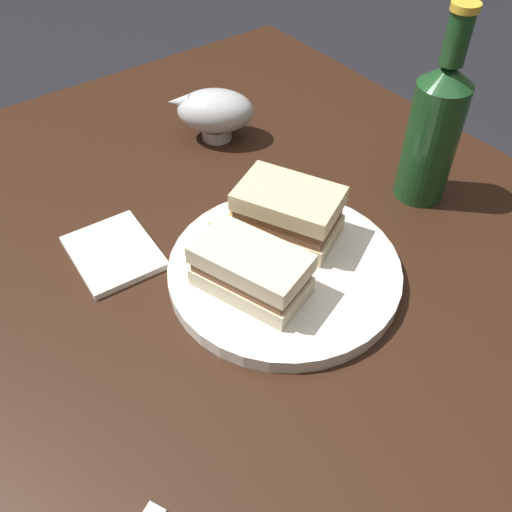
{
  "coord_description": "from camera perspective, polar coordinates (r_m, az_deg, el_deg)",
  "views": [
    {
      "loc": [
        0.37,
        -0.23,
        1.18
      ],
      "look_at": [
        0.02,
        0.02,
        0.75
      ],
      "focal_mm": 39.4,
      "sensor_mm": 36.0,
      "label": 1
    }
  ],
  "objects": [
    {
      "name": "sandwich_half_right",
      "position": [
        0.57,
        -0.87,
        -1.63
      ],
      "size": [
        0.13,
        0.1,
        0.05
      ],
      "color": "beige",
      "rests_on": "plate"
    },
    {
      "name": "dining_table",
      "position": [
        0.93,
        -2.03,
        -17.21
      ],
      "size": [
        1.01,
        0.9,
        0.72
      ],
      "primitive_type": "cube",
      "color": "black",
      "rests_on": "ground"
    },
    {
      "name": "plate",
      "position": [
        0.62,
        2.88,
        -1.48
      ],
      "size": [
        0.26,
        0.26,
        0.02
      ],
      "primitive_type": "cylinder",
      "color": "silver",
      "rests_on": "dining_table"
    },
    {
      "name": "potato_wedge_front",
      "position": [
        0.61,
        -0.7,
        -0.26
      ],
      "size": [
        0.04,
        0.04,
        0.02
      ],
      "primitive_type": "cube",
      "rotation": [
        0.0,
        0.0,
        5.51
      ],
      "color": "gold",
      "rests_on": "plate"
    },
    {
      "name": "gravy_boat",
      "position": [
        0.82,
        -4.24,
        14.49
      ],
      "size": [
        0.13,
        0.13,
        0.07
      ],
      "color": "#B7B7BC",
      "rests_on": "dining_table"
    },
    {
      "name": "potato_wedge_left_edge",
      "position": [
        0.65,
        0.71,
        3.23
      ],
      "size": [
        0.05,
        0.04,
        0.02
      ],
      "primitive_type": "cube",
      "rotation": [
        0.0,
        0.0,
        0.6
      ],
      "color": "#B77F33",
      "rests_on": "plate"
    },
    {
      "name": "potato_wedge_back",
      "position": [
        0.6,
        -1.44,
        -1.49
      ],
      "size": [
        0.05,
        0.04,
        0.02
      ],
      "primitive_type": "cube",
      "rotation": [
        0.0,
        0.0,
        0.55
      ],
      "color": "#B77F33",
      "rests_on": "plate"
    },
    {
      "name": "sandwich_half_left",
      "position": [
        0.64,
        3.22,
        4.46
      ],
      "size": [
        0.13,
        0.12,
        0.06
      ],
      "color": "beige",
      "rests_on": "plate"
    },
    {
      "name": "potato_wedge_right_edge",
      "position": [
        0.67,
        -0.89,
        4.49
      ],
      "size": [
        0.04,
        0.04,
        0.02
      ],
      "primitive_type": "cube",
      "rotation": [
        0.0,
        0.0,
        4.0
      ],
      "color": "#AD702D",
      "rests_on": "plate"
    },
    {
      "name": "cider_bottle",
      "position": [
        0.71,
        17.62,
        12.21
      ],
      "size": [
        0.06,
        0.06,
        0.24
      ],
      "color": "#19421E",
      "rests_on": "dining_table"
    },
    {
      "name": "napkin",
      "position": [
        0.67,
        -14.24,
        0.37
      ],
      "size": [
        0.11,
        0.1,
        0.01
      ],
      "primitive_type": "cube",
      "rotation": [
        0.0,
        0.0,
        -0.06
      ],
      "color": "silver",
      "rests_on": "dining_table"
    },
    {
      "name": "potato_wedge_middle",
      "position": [
        0.65,
        -2.68,
        3.0
      ],
      "size": [
        0.02,
        0.04,
        0.02
      ],
      "primitive_type": "cube",
      "rotation": [
        0.0,
        0.0,
        4.69
      ],
      "color": "#B77F33",
      "rests_on": "plate"
    }
  ]
}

